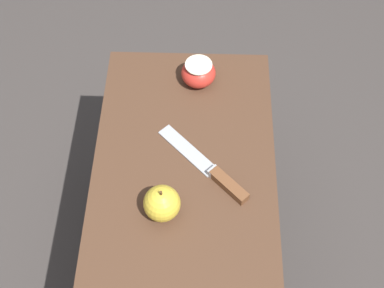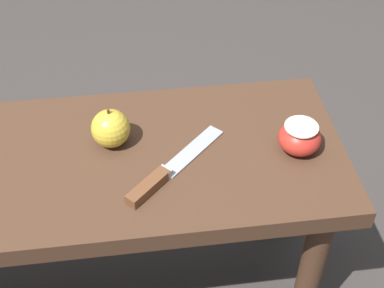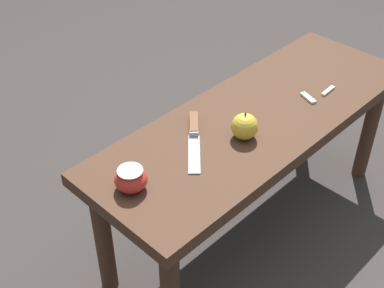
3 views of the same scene
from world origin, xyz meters
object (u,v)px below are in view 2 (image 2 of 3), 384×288
at_px(apple_whole, 111,128).
at_px(apple_cut, 300,138).
at_px(knife, 163,175).
at_px(wooden_bench, 59,186).

relative_size(apple_whole, apple_cut, 1.03).
relative_size(knife, apple_whole, 2.38).
bearing_deg(apple_whole, wooden_bench, 19.38).
bearing_deg(apple_whole, knife, 129.87).
xyz_separation_m(wooden_bench, apple_whole, (-0.11, -0.04, 0.10)).
bearing_deg(knife, apple_whole, 85.24).
distance_m(wooden_bench, knife, 0.23).
distance_m(knife, apple_whole, 0.14).
xyz_separation_m(knife, apple_cut, (-0.27, -0.04, 0.02)).
distance_m(wooden_bench, apple_cut, 0.48).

